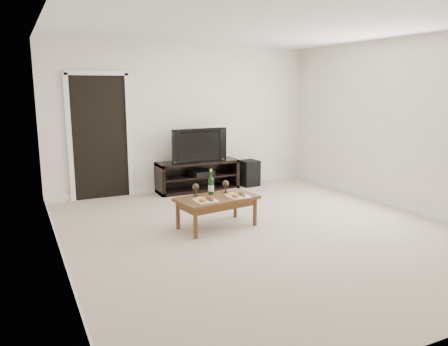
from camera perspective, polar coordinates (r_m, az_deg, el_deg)
floor at (r=5.81m, az=5.13°, el=-7.57°), size 5.50×5.50×0.00m
back_wall at (r=8.02m, az=-5.02°, el=7.10°), size 5.00×0.04×2.60m
ceiling at (r=5.56m, az=5.63°, el=18.94°), size 5.00×5.50×0.04m
doorway at (r=7.60m, az=-15.89°, el=4.41°), size 0.90×0.02×2.05m
media_console at (r=7.95m, az=-3.46°, el=-0.38°), size 1.49×0.45×0.55m
television at (r=7.85m, az=-3.51°, el=3.73°), size 1.04×0.16×0.60m
av_receiver at (r=7.96m, az=-2.93°, el=0.01°), size 0.44×0.36×0.08m
subwoofer at (r=8.37m, az=3.28°, el=0.00°), size 0.35×0.35×0.49m
coffee_table at (r=5.90m, az=-0.93°, el=-5.12°), size 1.14×0.73×0.42m
plate_left at (r=5.62m, az=-2.43°, el=-3.38°), size 0.27×0.27×0.07m
plate_right at (r=5.84m, az=1.81°, el=-2.80°), size 0.27×0.27×0.07m
wine_bottle at (r=5.95m, az=-1.71°, el=-1.15°), size 0.07×0.07×0.35m
goblet_left at (r=5.89m, az=-3.71°, el=-2.18°), size 0.09×0.09×0.17m
goblet_right at (r=6.08m, az=0.21°, el=-1.74°), size 0.09×0.09×0.17m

